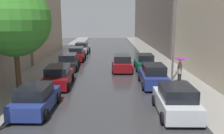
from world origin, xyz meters
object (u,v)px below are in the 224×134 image
at_px(parked_car_left_fifth, 82,48).
at_px(street_tree_left, 14,20).
at_px(parked_car_left_fourth, 77,54).
at_px(parked_car_right_third, 145,62).
at_px(parked_car_left_third, 68,62).
at_px(pedestrian_foreground, 180,65).
at_px(parked_car_right_second, 153,76).
at_px(car_midroad, 122,63).
at_px(parked_car_left_second, 58,76).
at_px(parked_car_left_nearest, 36,99).
at_px(parked_car_right_nearest, 176,101).
at_px(lamp_post_right, 174,29).

distance_m(parked_car_left_fifth, street_tree_left, 21.03).
relative_size(parked_car_left_fourth, parked_car_right_third, 1.12).
bearing_deg(parked_car_left_third, pedestrian_foreground, -127.31).
xyz_separation_m(parked_car_right_second, car_midroad, (-2.16, 5.71, -0.04)).
relative_size(parked_car_left_second, parked_car_right_second, 1.05).
height_order(parked_car_left_nearest, street_tree_left, street_tree_left).
bearing_deg(parked_car_right_second, parked_car_left_third, 50.48).
bearing_deg(parked_car_left_fourth, parked_car_left_nearest, 179.41).
bearing_deg(pedestrian_foreground, parked_car_left_fifth, 162.78).
xyz_separation_m(parked_car_left_nearest, parked_car_left_third, (-0.07, 11.97, 0.02)).
bearing_deg(parked_car_left_nearest, car_midroad, -24.69).
relative_size(parked_car_left_nearest, parked_car_right_nearest, 1.02).
bearing_deg(parked_car_left_fifth, parked_car_right_second, -154.88).
bearing_deg(parked_car_left_second, parked_car_right_nearest, -129.57).
bearing_deg(lamp_post_right, street_tree_left, -165.26).
relative_size(parked_car_left_third, parked_car_right_second, 1.06).
bearing_deg(parked_car_left_nearest, street_tree_left, 35.00).
distance_m(parked_car_right_nearest, parked_car_right_second, 5.89).
distance_m(parked_car_left_second, parked_car_right_second, 7.48).
bearing_deg(parked_car_left_third, lamp_post_right, -122.82).
bearing_deg(parked_car_left_nearest, parked_car_left_fourth, 1.49).
bearing_deg(pedestrian_foreground, lamp_post_right, 147.07).
xyz_separation_m(parked_car_left_second, pedestrian_foreground, (9.52, -0.19, 0.95)).
xyz_separation_m(parked_car_left_fifth, lamp_post_right, (9.38, -17.39, 3.63)).
bearing_deg(parked_car_right_third, parked_car_left_fourth, 55.34).
bearing_deg(parked_car_right_third, parked_car_left_fifth, 33.96).
relative_size(parked_car_left_nearest, parked_car_right_third, 1.03).
bearing_deg(parked_car_left_fourth, parked_car_right_nearest, -156.62).
bearing_deg(parked_car_right_third, parked_car_left_third, 88.70).
bearing_deg(parked_car_right_third, street_tree_left, 130.61).
bearing_deg(parked_car_right_third, lamp_post_right, -162.29).
relative_size(parked_car_right_third, street_tree_left, 0.56).
distance_m(parked_car_left_nearest, parked_car_left_second, 5.36).
bearing_deg(car_midroad, pedestrian_foreground, -143.31).
bearing_deg(parked_car_left_second, parked_car_right_second, -92.26).
relative_size(parked_car_right_third, car_midroad, 0.94).
xyz_separation_m(parked_car_left_third, lamp_post_right, (9.54, -5.58, 3.64)).
distance_m(parked_car_right_nearest, street_tree_left, 11.64).
xyz_separation_m(parked_car_left_fifth, parked_car_right_nearest, (7.80, -24.36, 0.01)).
bearing_deg(parked_car_left_fourth, parked_car_left_second, -179.82).
distance_m(pedestrian_foreground, street_tree_left, 12.51).
relative_size(pedestrian_foreground, street_tree_left, 0.28).
height_order(parked_car_left_second, parked_car_left_fifth, parked_car_left_fifth).
height_order(parked_car_left_nearest, parked_car_left_fifth, parked_car_left_fifth).
bearing_deg(street_tree_left, pedestrian_foreground, 8.76).
height_order(parked_car_right_second, street_tree_left, street_tree_left).
bearing_deg(parked_car_right_second, car_midroad, 21.86).
height_order(parked_car_left_second, parked_car_left_third, parked_car_left_second).
bearing_deg(pedestrian_foreground, parked_car_right_third, 151.04).
relative_size(parked_car_left_fifth, parked_car_right_third, 1.03).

